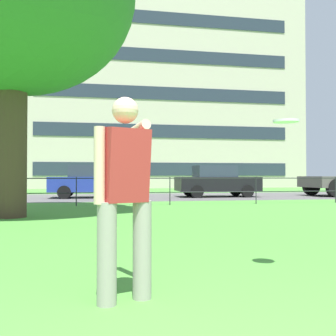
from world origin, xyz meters
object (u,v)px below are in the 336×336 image
car_black_left (217,181)px  person_thrower (124,191)px  car_blue_center (92,181)px  apartment_building_background (153,92)px  frisbee (286,121)px

car_black_left → person_thrower: bearing=-110.1°
car_blue_center → apartment_building_background: (5.98, 21.48, 9.00)m
person_thrower → frisbee: (1.74, 0.57, 0.70)m
person_thrower → apartment_building_background: apartment_building_background is taller
frisbee → apartment_building_background: size_ratio=0.01×
frisbee → apartment_building_background: bearing=84.0°
person_thrower → car_blue_center: bearing=91.5°
frisbee → car_black_left: size_ratio=0.10×
car_blue_center → apartment_building_background: 24.04m
car_blue_center → car_black_left: same height
car_blue_center → car_black_left: (6.02, -0.27, 0.00)m
car_blue_center → apartment_building_background: size_ratio=0.16×
car_black_left → frisbee: bearing=-104.7°
person_thrower → frisbee: 1.96m
frisbee → car_blue_center: frisbee is taller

